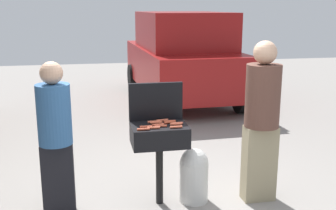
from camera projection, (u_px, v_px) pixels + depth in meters
ground_plane at (170, 210)px, 4.43m from camera, size 24.00×24.00×0.00m
bbq_grill at (159, 138)px, 4.43m from camera, size 0.60×0.44×0.91m
grill_lid_open at (156, 101)px, 4.56m from camera, size 0.60×0.05×0.42m
hot_dog_0 at (176, 127)px, 4.28m from camera, size 0.13×0.03×0.03m
hot_dog_1 at (154, 128)px, 4.26m from camera, size 0.13×0.04×0.03m
hot_dog_2 at (170, 122)px, 4.45m from camera, size 0.13×0.04×0.03m
hot_dog_3 at (158, 125)px, 4.36m from camera, size 0.13×0.04×0.03m
hot_dog_4 at (154, 122)px, 4.48m from camera, size 0.13×0.03×0.03m
hot_dog_5 at (143, 129)px, 4.20m from camera, size 0.13×0.03×0.03m
hot_dog_6 at (177, 123)px, 4.42m from camera, size 0.13×0.03×0.03m
hot_dog_7 at (156, 123)px, 4.44m from camera, size 0.13×0.03×0.03m
hot_dog_8 at (170, 121)px, 4.49m from camera, size 0.13×0.03×0.03m
hot_dog_9 at (176, 124)px, 4.39m from camera, size 0.13×0.03×0.03m
hot_dog_10 at (162, 120)px, 4.53m from camera, size 0.13×0.04×0.03m
hot_dog_11 at (146, 127)px, 4.29m from camera, size 0.13×0.03×0.03m
hot_dog_12 at (161, 126)px, 4.32m from camera, size 0.13×0.04×0.03m
propane_tank at (194, 174)px, 4.59m from camera, size 0.32×0.32×0.62m
person_left at (55, 134)px, 4.17m from camera, size 0.34×0.34×1.62m
person_right at (262, 116)px, 4.48m from camera, size 0.38×0.38×1.80m
parked_minivan at (181, 56)px, 9.48m from camera, size 2.14×4.46×2.02m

